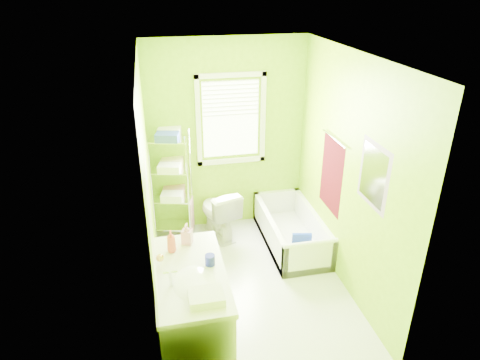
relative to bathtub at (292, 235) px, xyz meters
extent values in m
plane|color=silver|center=(-0.71, -0.69, -0.15)|extent=(2.90, 2.90, 0.00)
cube|color=#7CAE08|center=(-0.71, 0.76, 1.15)|extent=(2.10, 0.04, 2.60)
cube|color=#7CAE08|center=(-0.71, -2.14, 1.15)|extent=(2.10, 0.04, 2.60)
cube|color=#7CAE08|center=(-1.76, -0.69, 1.15)|extent=(0.04, 2.90, 2.60)
cube|color=#7CAE08|center=(0.34, -0.69, 1.15)|extent=(0.04, 2.90, 2.60)
cube|color=white|center=(-0.71, -0.69, 2.45)|extent=(2.10, 2.90, 0.04)
cube|color=white|center=(-0.66, 0.75, 1.40)|extent=(0.74, 0.01, 1.01)
cube|color=white|center=(-0.66, 0.73, 0.82)|extent=(0.92, 0.05, 0.06)
cube|color=white|center=(-0.66, 0.73, 1.98)|extent=(0.92, 0.05, 0.06)
cube|color=white|center=(-1.09, 0.73, 1.40)|extent=(0.06, 0.05, 1.22)
cube|color=white|center=(-0.23, 0.73, 1.40)|extent=(0.06, 0.05, 1.22)
cube|color=white|center=(-0.66, 0.72, 1.69)|extent=(0.72, 0.02, 0.50)
cube|color=white|center=(-1.75, -1.69, 0.85)|extent=(0.02, 0.80, 2.00)
sphere|color=gold|center=(-1.71, -1.36, 0.85)|extent=(0.07, 0.07, 0.07)
cube|color=#46080D|center=(0.32, -0.34, 1.00)|extent=(0.02, 0.58, 0.90)
cylinder|color=silver|center=(0.31, -0.34, 1.45)|extent=(0.02, 0.62, 0.02)
cube|color=#CC5972|center=(0.32, -1.24, 1.40)|extent=(0.02, 0.54, 0.64)
cube|color=white|center=(0.32, -1.24, 1.40)|extent=(0.01, 0.44, 0.54)
cube|color=white|center=(0.00, 0.04, -0.10)|extent=(0.67, 1.44, 0.10)
cube|color=white|center=(-0.30, 0.04, 0.07)|extent=(0.07, 1.44, 0.43)
cube|color=white|center=(0.30, 0.04, 0.07)|extent=(0.07, 1.44, 0.43)
cube|color=white|center=(0.00, -0.65, 0.07)|extent=(0.67, 0.07, 0.43)
cube|color=white|center=(0.00, 0.73, 0.07)|extent=(0.67, 0.07, 0.43)
cylinder|color=white|center=(0.00, -0.65, 0.28)|extent=(0.67, 0.07, 0.07)
cylinder|color=#1537C8|center=(0.00, -0.43, -0.02)|extent=(0.35, 0.35, 0.06)
cylinder|color=gold|center=(0.00, -0.43, 0.03)|extent=(0.33, 0.33, 0.05)
cube|color=#1537C8|center=(0.03, -0.30, 0.09)|extent=(0.25, 0.09, 0.22)
imported|color=white|center=(-0.91, 0.42, 0.21)|extent=(0.58, 0.79, 0.72)
cube|color=silver|center=(-1.47, -1.49, 0.28)|extent=(0.59, 1.18, 0.86)
cube|color=silver|center=(-1.47, -1.49, 0.74)|extent=(0.62, 1.21, 0.05)
ellipsoid|color=white|center=(-1.45, -1.65, 0.73)|extent=(0.41, 0.53, 0.14)
cylinder|color=silver|center=(-1.64, -1.65, 0.83)|extent=(0.03, 0.03, 0.16)
cylinder|color=silver|center=(-1.64, -1.65, 0.90)|extent=(0.12, 0.02, 0.02)
imported|color=#D24E3D|center=(-1.60, -1.15, 0.87)|extent=(0.09, 0.09, 0.22)
imported|color=pink|center=(-1.44, -1.04, 0.87)|extent=(0.12, 0.13, 0.21)
cylinder|color=#171E9B|center=(-1.28, -1.43, 0.81)|extent=(0.09, 0.09, 0.10)
cube|color=white|center=(-1.38, -1.89, 0.80)|extent=(0.28, 0.22, 0.07)
cylinder|color=silver|center=(-1.76, 0.50, 0.60)|extent=(0.02, 0.02, 1.49)
cylinder|color=silver|center=(-1.69, 0.78, 0.60)|extent=(0.02, 0.02, 1.49)
cylinder|color=silver|center=(-1.30, 0.39, 0.60)|extent=(0.02, 0.02, 1.49)
cylinder|color=silver|center=(-1.23, 0.67, 0.60)|extent=(0.02, 0.02, 1.49)
cube|color=silver|center=(-1.50, 0.59, -0.01)|extent=(0.55, 0.41, 0.02)
cube|color=silver|center=(-1.50, 0.59, 0.41)|extent=(0.55, 0.41, 0.02)
cube|color=silver|center=(-1.50, 0.59, 0.83)|extent=(0.55, 0.41, 0.02)
cube|color=silver|center=(-1.50, 0.59, 1.25)|extent=(0.55, 0.41, 0.02)
cube|color=#334EB9|center=(-1.51, 0.49, 1.31)|extent=(0.32, 0.25, 0.10)
cube|color=white|center=(-1.47, 0.69, 1.31)|extent=(0.32, 0.25, 0.10)
cube|color=white|center=(-1.51, 0.49, 0.89)|extent=(0.32, 0.25, 0.10)
cube|color=beige|center=(-1.46, 0.69, 0.89)|extent=(0.32, 0.25, 0.10)
cube|color=white|center=(-1.51, 0.51, 0.47)|extent=(0.32, 0.25, 0.10)
cube|color=#C58692|center=(-1.47, 0.70, 0.47)|extent=(0.32, 0.25, 0.10)
cube|color=#C58692|center=(-1.26, 0.53, 0.15)|extent=(0.08, 0.26, 0.47)
camera|label=1|loc=(-1.67, -4.54, 3.10)|focal=32.00mm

